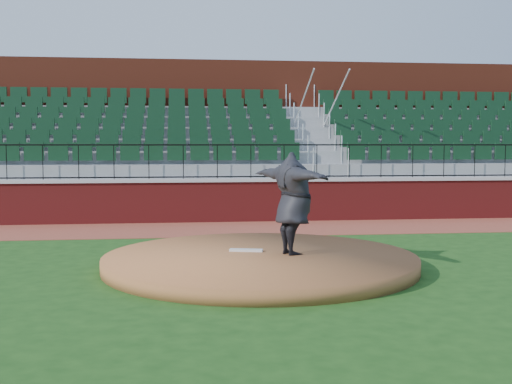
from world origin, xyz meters
TOP-DOWN VIEW (x-y plane):
  - ground at (0.00, 0.00)m, footprint 90.00×90.00m
  - warning_track at (0.00, 5.40)m, footprint 34.00×3.20m
  - field_wall at (0.00, 7.00)m, footprint 34.00×0.35m
  - wall_cap at (0.00, 7.00)m, footprint 34.00×0.45m
  - wall_railing at (0.00, 7.00)m, footprint 34.00×0.05m
  - seating_stands at (0.00, 9.72)m, footprint 34.00×5.10m
  - concourse_wall at (0.00, 12.52)m, footprint 34.00×0.50m
  - pitchers_mound at (-0.13, -0.21)m, footprint 5.85×5.85m
  - pitching_rubber at (-0.35, 0.19)m, footprint 0.66×0.31m
  - pitcher at (0.49, -0.25)m, footprint 1.50×2.43m

SIDE VIEW (x-z plane):
  - ground at x=0.00m, z-range 0.00..0.00m
  - warning_track at x=0.00m, z-range 0.00..0.01m
  - pitchers_mound at x=-0.13m, z-range 0.00..0.25m
  - pitching_rubber at x=-0.35m, z-range 0.25..0.29m
  - field_wall at x=0.00m, z-range 0.00..1.20m
  - pitcher at x=0.49m, z-range 0.25..2.17m
  - wall_cap at x=0.00m, z-range 1.20..1.30m
  - wall_railing at x=0.00m, z-range 1.30..2.30m
  - seating_stands at x=0.00m, z-range 0.00..4.60m
  - concourse_wall at x=0.00m, z-range 0.00..5.50m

